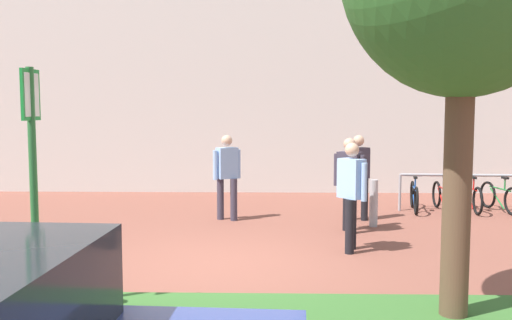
% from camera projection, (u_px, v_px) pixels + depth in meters
% --- Properties ---
extents(ground_plane, '(60.00, 60.00, 0.00)m').
position_uv_depth(ground_plane, '(219.00, 266.00, 8.08)').
color(ground_plane, brown).
extents(building_facade, '(28.00, 1.20, 10.00)m').
position_uv_depth(building_facade, '(243.00, 7.00, 15.30)').
color(building_facade, silver).
rests_on(building_facade, ground).
extents(planter_strip, '(7.00, 1.10, 0.16)m').
position_uv_depth(planter_strip, '(243.00, 318.00, 5.87)').
color(planter_strip, '#336028').
rests_on(planter_strip, ground).
extents(parking_sign_post, '(0.08, 0.36, 2.67)m').
position_uv_depth(parking_sign_post, '(33.00, 159.00, 5.77)').
color(parking_sign_post, '#2D7238').
rests_on(parking_sign_post, ground).
extents(bike_at_sign, '(1.67, 0.45, 0.86)m').
position_uv_depth(bike_at_sign, '(39.00, 284.00, 6.14)').
color(bike_at_sign, black).
rests_on(bike_at_sign, ground).
extents(bike_rack_cluster, '(3.76, 1.69, 0.83)m').
position_uv_depth(bike_rack_cluster, '(486.00, 196.00, 12.30)').
color(bike_rack_cluster, '#99999E').
rests_on(bike_rack_cluster, ground).
extents(bollard_steel, '(0.16, 0.16, 0.90)m').
position_uv_depth(bollard_steel, '(374.00, 203.00, 10.75)').
color(bollard_steel, '#ADADB2').
rests_on(bollard_steel, ground).
extents(person_shirt_blue, '(0.53, 0.41, 1.72)m').
position_uv_depth(person_shirt_blue, '(227.00, 172.00, 11.33)').
color(person_shirt_blue, '#383342').
rests_on(person_shirt_blue, ground).
extents(person_suited_navy, '(0.52, 0.42, 1.72)m').
position_uv_depth(person_suited_navy, '(358.00, 172.00, 11.33)').
color(person_suited_navy, black).
rests_on(person_suited_navy, ground).
extents(person_suited_dark, '(0.52, 0.42, 1.72)m').
position_uv_depth(person_suited_dark, '(349.00, 179.00, 10.22)').
color(person_suited_dark, black).
rests_on(person_suited_dark, ground).
extents(person_shirt_white, '(0.44, 0.50, 1.72)m').
position_uv_depth(person_shirt_white, '(351.00, 190.00, 8.83)').
color(person_shirt_white, black).
rests_on(person_shirt_white, ground).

